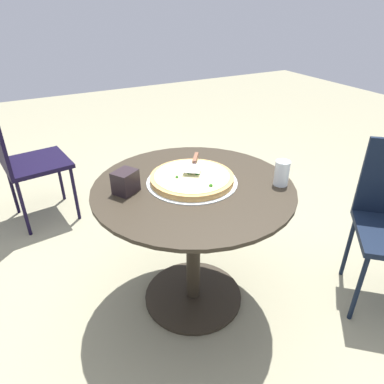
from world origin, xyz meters
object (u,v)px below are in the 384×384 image
(pizza_on_tray, at_px, (192,179))
(pizza_server, at_px, (194,163))
(patio_chair_far, at_px, (23,158))
(napkin_dispenser, at_px, (125,182))
(drinking_cup, at_px, (282,173))
(patio_table, at_px, (193,222))

(pizza_on_tray, bearing_deg, pizza_server, 145.49)
(pizza_server, xyz_separation_m, patio_chair_far, (-1.14, -0.73, -0.27))
(pizza_server, distance_m, patio_chair_far, 1.37)
(pizza_server, bearing_deg, patio_chair_far, -147.39)
(patio_chair_far, bearing_deg, napkin_dispenser, 17.76)
(napkin_dispenser, bearing_deg, patio_chair_far, 76.54)
(drinking_cup, bearing_deg, patio_table, -116.37)
(patio_table, relative_size, pizza_on_tray, 2.19)
(pizza_on_tray, height_order, pizza_server, pizza_server)
(pizza_server, relative_size, drinking_cup, 1.68)
(drinking_cup, distance_m, napkin_dispenser, 0.71)
(patio_table, bearing_deg, napkin_dispenser, -106.45)
(patio_table, xyz_separation_m, patio_chair_far, (-1.24, -0.67, -0.00))
(patio_table, height_order, patio_chair_far, patio_chair_far)
(patio_table, bearing_deg, pizza_on_tray, 162.14)
(pizza_on_tray, xyz_separation_m, drinking_cup, (0.22, 0.35, 0.04))
(pizza_on_tray, height_order, patio_chair_far, patio_chair_far)
(pizza_server, xyz_separation_m, napkin_dispenser, (0.02, -0.36, -0.01))
(pizza_server, xyz_separation_m, drinking_cup, (0.29, 0.30, 0.00))
(pizza_on_tray, bearing_deg, patio_chair_far, -150.75)
(patio_table, xyz_separation_m, drinking_cup, (0.18, 0.36, 0.26))
(pizza_server, distance_m, napkin_dispenser, 0.36)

